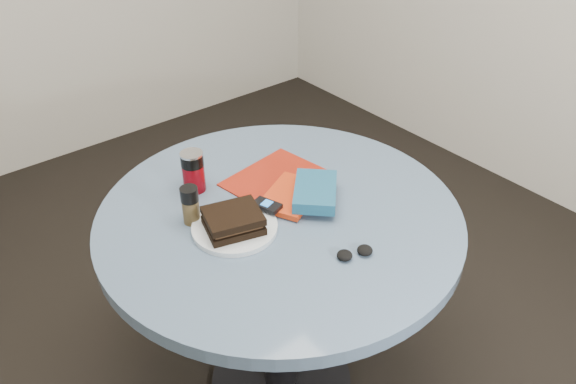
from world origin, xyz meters
TOP-DOWN VIEW (x-y plane):
  - ground at (0.00, 0.00)m, footprint 4.00×4.00m
  - table at (0.00, 0.00)m, footprint 1.00×1.00m
  - plate at (-0.14, 0.01)m, footprint 0.29×0.29m
  - sandwich at (-0.15, 0.00)m, footprint 0.17×0.15m
  - soda_can at (-0.12, 0.24)m, footprint 0.08×0.08m
  - pepper_grinder at (-0.21, 0.11)m, footprint 0.05×0.05m
  - magazine at (0.09, 0.13)m, footprint 0.31×0.25m
  - red_book at (0.06, 0.02)m, footprint 0.23×0.20m
  - novel at (0.10, -0.03)m, footprint 0.20×0.21m
  - mp3_player at (-0.03, 0.01)m, footprint 0.07×0.09m
  - headphones at (0.03, -0.26)m, footprint 0.10×0.07m

SIDE VIEW (x-z plane):
  - ground at x=0.00m, z-range 0.00..0.00m
  - table at x=0.00m, z-range 0.21..0.96m
  - magazine at x=0.09m, z-range 0.75..0.75m
  - plate at x=-0.14m, z-range 0.75..0.76m
  - headphones at x=0.03m, z-range 0.75..0.77m
  - red_book at x=0.06m, z-range 0.75..0.77m
  - mp3_player at x=-0.03m, z-range 0.77..0.78m
  - novel at x=0.10m, z-range 0.77..0.81m
  - sandwich at x=-0.15m, z-range 0.76..0.81m
  - pepper_grinder at x=-0.21m, z-range 0.75..0.86m
  - soda_can at x=-0.12m, z-range 0.75..0.87m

